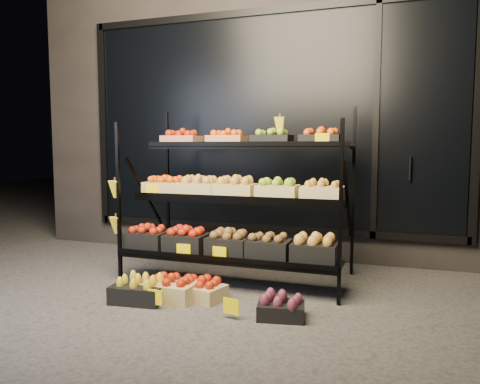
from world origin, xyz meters
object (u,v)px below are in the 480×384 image
at_px(floor_crate_midleft, 139,290).
at_px(floor_crate_midright, 202,289).
at_px(display_rack, 235,198).
at_px(floor_crate_left, 171,288).

distance_m(floor_crate_midleft, floor_crate_midright, 0.52).
xyz_separation_m(floor_crate_midleft, floor_crate_midright, (0.47, 0.22, -0.01)).
xyz_separation_m(display_rack, floor_crate_midright, (-0.06, -0.65, -0.70)).
bearing_deg(floor_crate_midright, floor_crate_left, -145.85).
relative_size(display_rack, floor_crate_midright, 5.25).
bearing_deg(display_rack, floor_crate_left, -112.45).
distance_m(display_rack, floor_crate_midleft, 1.23).
xyz_separation_m(display_rack, floor_crate_left, (-0.30, -0.74, -0.69)).
xyz_separation_m(floor_crate_left, floor_crate_midright, (0.24, 0.09, -0.01)).
bearing_deg(display_rack, floor_crate_midleft, -121.26).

